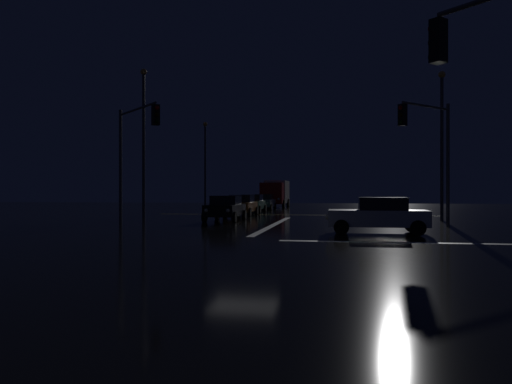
% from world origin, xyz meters
% --- Properties ---
extents(ground, '(120.00, 120.00, 0.10)m').
position_xyz_m(ground, '(0.00, 0.00, -0.05)').
color(ground, black).
extents(stop_line_north, '(0.35, 15.06, 0.01)m').
position_xyz_m(stop_line_north, '(0.00, 8.76, 0.00)').
color(stop_line_north, white).
rests_on(stop_line_north, ground).
extents(centre_line_ns, '(22.00, 0.15, 0.01)m').
position_xyz_m(centre_line_ns, '(0.00, 20.36, 0.00)').
color(centre_line_ns, yellow).
rests_on(centre_line_ns, ground).
extents(crosswalk_bar_east, '(15.06, 0.40, 0.01)m').
position_xyz_m(crosswalk_bar_east, '(8.86, 0.00, 0.00)').
color(crosswalk_bar_east, white).
rests_on(crosswalk_bar_east, ground).
extents(sedan_black, '(2.02, 4.33, 1.57)m').
position_xyz_m(sedan_black, '(-3.46, 11.82, 0.80)').
color(sedan_black, black).
rests_on(sedan_black, ground).
extents(sedan_orange, '(2.02, 4.33, 1.57)m').
position_xyz_m(sedan_orange, '(-3.78, 18.58, 0.80)').
color(sedan_orange, '#C66014').
rests_on(sedan_orange, ground).
extents(sedan_green, '(2.02, 4.33, 1.57)m').
position_xyz_m(sedan_green, '(-3.92, 23.94, 0.80)').
color(sedan_green, '#14512D').
rests_on(sedan_green, ground).
extents(sedan_gray, '(2.02, 4.33, 1.57)m').
position_xyz_m(sedan_gray, '(-3.90, 30.74, 0.80)').
color(sedan_gray, slate).
rests_on(sedan_gray, ground).
extents(box_truck, '(2.68, 8.28, 3.08)m').
position_xyz_m(box_truck, '(-3.70, 38.38, 1.71)').
color(box_truck, red).
rests_on(box_truck, ground).
extents(sedan_white_crossing, '(4.33, 2.02, 1.57)m').
position_xyz_m(sedan_white_crossing, '(5.21, 3.76, 0.80)').
color(sedan_white_crossing, silver).
rests_on(sedan_white_crossing, ground).
extents(traffic_signal_ne, '(2.94, 2.94, 6.44)m').
position_xyz_m(traffic_signal_ne, '(8.06, 8.06, 4.42)').
color(traffic_signal_ne, '#4C4C51').
rests_on(traffic_signal_ne, ground).
extents(traffic_signal_nw, '(3.84, 3.84, 6.62)m').
position_xyz_m(traffic_signal_nw, '(-7.69, 7.69, 4.61)').
color(traffic_signal_nw, '#4C4C51').
rests_on(traffic_signal_nw, ground).
extents(streetlamp_right_near, '(0.44, 0.44, 9.38)m').
position_xyz_m(streetlamp_right_near, '(9.86, 14.36, 5.38)').
color(streetlamp_right_near, '#424247').
rests_on(streetlamp_right_near, ground).
extents(streetlamp_left_near, '(0.44, 0.44, 10.34)m').
position_xyz_m(streetlamp_left_near, '(-9.86, 14.36, 5.88)').
color(streetlamp_left_near, '#424247').
rests_on(streetlamp_left_near, ground).
extents(streetlamp_left_far, '(0.44, 0.44, 8.85)m').
position_xyz_m(streetlamp_left_far, '(-9.86, 30.36, 5.11)').
color(streetlamp_left_far, '#424247').
rests_on(streetlamp_left_far, ground).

